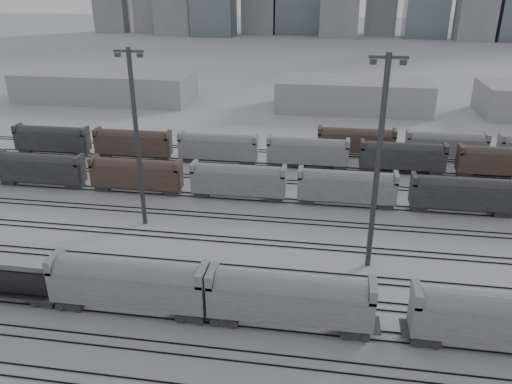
# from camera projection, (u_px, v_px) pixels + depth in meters

# --- Properties ---
(ground) EXTENTS (900.00, 900.00, 0.00)m
(ground) POSITION_uv_depth(u_px,v_px,m) (267.00, 331.00, 50.02)
(ground) COLOR silver
(ground) RESTS_ON ground
(tracks) EXTENTS (220.00, 71.50, 0.16)m
(tracks) POSITION_uv_depth(u_px,v_px,m) (285.00, 246.00, 65.87)
(tracks) COLOR black
(tracks) RESTS_ON ground
(hopper_car_a) EXTENTS (16.67, 3.31, 5.96)m
(hopper_car_a) POSITION_uv_depth(u_px,v_px,m) (129.00, 282.00, 51.58)
(hopper_car_a) COLOR black
(hopper_car_a) RESTS_ON ground
(hopper_car_b) EXTENTS (16.45, 3.27, 5.88)m
(hopper_car_b) POSITION_uv_depth(u_px,v_px,m) (290.00, 297.00, 49.18)
(hopper_car_b) COLOR black
(hopper_car_b) RESTS_ON ground
(hopper_car_c) EXTENTS (16.30, 3.24, 5.83)m
(hopper_car_c) POSITION_uv_depth(u_px,v_px,m) (501.00, 317.00, 46.36)
(hopper_car_c) COLOR black
(hopper_car_c) RESTS_ON ground
(light_mast_b) EXTENTS (3.95, 0.63, 24.68)m
(light_mast_b) POSITION_uv_depth(u_px,v_px,m) (137.00, 136.00, 66.96)
(light_mast_b) COLOR #3B3B3E
(light_mast_b) RESTS_ON ground
(light_mast_c) EXTENTS (4.09, 0.65, 25.57)m
(light_mast_c) POSITION_uv_depth(u_px,v_px,m) (378.00, 161.00, 56.26)
(light_mast_c) COLOR #3B3B3E
(light_mast_c) RESTS_ON ground
(bg_string_near) EXTENTS (151.00, 3.00, 5.60)m
(bg_string_near) POSITION_uv_depth(u_px,v_px,m) (347.00, 188.00, 76.80)
(bg_string_near) COLOR gray
(bg_string_near) RESTS_ON ground
(bg_string_mid) EXTENTS (151.00, 3.00, 5.60)m
(bg_string_mid) POSITION_uv_depth(u_px,v_px,m) (402.00, 158.00, 89.88)
(bg_string_mid) COLOR black
(bg_string_mid) RESTS_ON ground
(bg_string_far) EXTENTS (66.00, 3.00, 5.60)m
(bg_string_far) POSITION_uv_depth(u_px,v_px,m) (492.00, 149.00, 94.61)
(bg_string_far) COLOR brown
(bg_string_far) RESTS_ON ground
(warehouse_left) EXTENTS (50.00, 18.00, 8.00)m
(warehouse_left) POSITION_uv_depth(u_px,v_px,m) (106.00, 86.00, 143.29)
(warehouse_left) COLOR #A3A3A6
(warehouse_left) RESTS_ON ground
(warehouse_mid) EXTENTS (40.00, 18.00, 8.00)m
(warehouse_mid) POSITION_uv_depth(u_px,v_px,m) (353.00, 94.00, 133.20)
(warehouse_mid) COLOR #A3A3A6
(warehouse_mid) RESTS_ON ground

